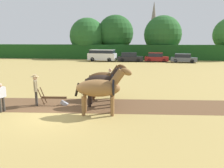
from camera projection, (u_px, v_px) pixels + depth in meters
name	position (u px, v px, depth m)	size (l,w,h in m)	color
ground_plane	(53.00, 115.00, 11.13)	(240.00, 240.00, 0.00)	#A88E4C
plowed_furrow_strip	(18.00, 104.00, 12.95)	(33.09, 2.86, 0.01)	brown
hedgerow	(120.00, 52.00, 42.87)	(62.65, 1.69, 2.84)	#194719
tree_far_left	(88.00, 36.00, 45.38)	(7.39, 7.39, 8.25)	brown
tree_left	(116.00, 33.00, 45.62)	(7.44, 7.44, 8.86)	#423323
tree_center_left	(163.00, 34.00, 44.19)	(7.53, 7.53, 8.59)	brown
church_spire	(153.00, 25.00, 72.04)	(2.48, 2.48, 16.10)	gray
draft_horse_lead_left	(101.00, 88.00, 11.00)	(2.96, 1.13, 2.49)	brown
draft_horse_lead_right	(103.00, 83.00, 12.46)	(2.63, 1.19, 2.33)	black
draft_horse_trail_left	(105.00, 79.00, 13.90)	(2.62, 1.14, 2.34)	#513319
plow	(56.00, 100.00, 12.78)	(1.75, 0.50, 1.13)	#4C331E
farmer_at_plow	(36.00, 87.00, 12.58)	(0.46, 0.64, 1.81)	#38332D
farmer_beside_team	(110.00, 78.00, 15.78)	(0.37, 0.66, 1.75)	#38332D
farmer_onlooker_left	(1.00, 96.00, 11.45)	(0.33, 0.61, 1.56)	#38332D
parked_van	(102.00, 55.00, 39.06)	(5.14, 2.49, 2.03)	silver
parked_car_left	(130.00, 57.00, 38.44)	(4.47, 1.91, 1.57)	black
parked_car_center_left	(156.00, 57.00, 38.21)	(4.16, 2.05, 1.56)	maroon
parked_car_center	(183.00, 58.00, 36.89)	(4.47, 2.46, 1.47)	#565B66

